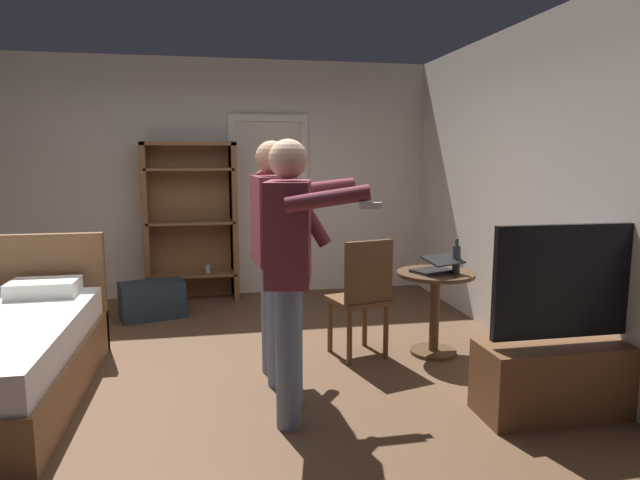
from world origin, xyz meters
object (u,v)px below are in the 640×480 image
(person_striped_shirt, at_px, (275,242))
(suitcase_dark, at_px, (152,300))
(laptop, at_px, (436,267))
(bookshelf, at_px, (192,215))
(tv_flatscreen, at_px, (577,361))
(bottle_on_table, at_px, (456,259))
(side_table, at_px, (435,299))
(person_blue_shirt, at_px, (291,258))
(wooden_chair, at_px, (363,293))

(person_striped_shirt, relative_size, suitcase_dark, 2.80)
(laptop, distance_m, suitcase_dark, 2.94)
(bookshelf, xyz_separation_m, laptop, (2.02, -2.28, -0.23))
(tv_flatscreen, xyz_separation_m, suitcase_dark, (-2.92, 2.71, -0.16))
(laptop, xyz_separation_m, bottle_on_table, (0.15, -0.04, 0.07))
(side_table, distance_m, person_blue_shirt, 1.70)
(wooden_chair, distance_m, suitcase_dark, 2.39)
(wooden_chair, xyz_separation_m, person_blue_shirt, (-0.71, -0.92, 0.48))
(person_striped_shirt, xyz_separation_m, suitcase_dark, (-1.08, 1.79, -0.85))
(bottle_on_table, bearing_deg, laptop, 165.45)
(bottle_on_table, distance_m, suitcase_dark, 3.10)
(wooden_chair, bearing_deg, person_blue_shirt, -127.77)
(bottle_on_table, distance_m, person_striped_shirt, 1.52)
(side_table, height_order, laptop, laptop)
(bookshelf, bearing_deg, suitcase_dark, -119.24)
(bookshelf, relative_size, bottle_on_table, 6.28)
(bookshelf, xyz_separation_m, tv_flatscreen, (2.52, -3.42, -0.64))
(tv_flatscreen, height_order, laptop, tv_flatscreen)
(bookshelf, distance_m, suitcase_dark, 1.13)
(tv_flatscreen, height_order, wooden_chair, tv_flatscreen)
(laptop, bearing_deg, bottle_on_table, -14.55)
(tv_flatscreen, relative_size, laptop, 3.05)
(laptop, bearing_deg, wooden_chair, 174.61)
(wooden_chair, xyz_separation_m, person_striped_shirt, (-0.74, -0.28, 0.49))
(bottle_on_table, bearing_deg, tv_flatscreen, -72.73)
(tv_flatscreen, bearing_deg, bookshelf, 126.42)
(bookshelf, relative_size, tv_flatscreen, 1.40)
(laptop, bearing_deg, suitcase_dark, 147.03)
(wooden_chair, bearing_deg, bottle_on_table, -7.29)
(wooden_chair, bearing_deg, bookshelf, 122.62)
(laptop, height_order, bottle_on_table, bottle_on_table)
(tv_flatscreen, bearing_deg, wooden_chair, 132.58)
(tv_flatscreen, distance_m, laptop, 1.31)
(wooden_chair, height_order, suitcase_dark, wooden_chair)
(bookshelf, distance_m, bottle_on_table, 3.18)
(bottle_on_table, relative_size, wooden_chair, 0.29)
(bookshelf, xyz_separation_m, suitcase_dark, (-0.39, -0.71, -0.79))
(tv_flatscreen, height_order, suitcase_dark, tv_flatscreen)
(bottle_on_table, height_order, suitcase_dark, bottle_on_table)
(tv_flatscreen, height_order, person_striped_shirt, person_striped_shirt)
(side_table, distance_m, wooden_chair, 0.62)
(bottle_on_table, xyz_separation_m, suitcase_dark, (-2.57, 1.61, -0.63))
(bottle_on_table, xyz_separation_m, person_striped_shirt, (-1.50, -0.18, 0.21))
(bookshelf, distance_m, person_blue_shirt, 3.22)
(wooden_chair, height_order, person_blue_shirt, person_blue_shirt)
(tv_flatscreen, xyz_separation_m, laptop, (-0.50, 1.14, 0.41))
(person_blue_shirt, bearing_deg, suitcase_dark, 114.38)
(tv_flatscreen, distance_m, side_table, 1.28)
(person_striped_shirt, bearing_deg, person_blue_shirt, -87.65)
(side_table, relative_size, suitcase_dark, 1.12)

